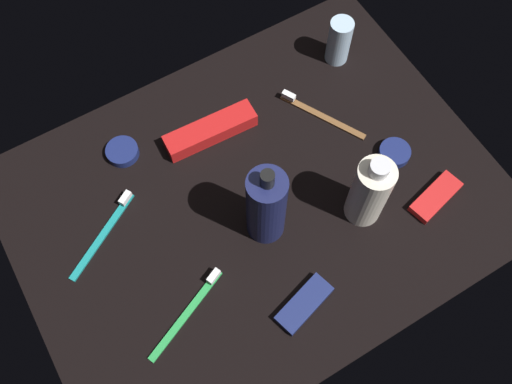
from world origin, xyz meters
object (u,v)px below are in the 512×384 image
Objects in this scene: cream_tin_left at (394,153)px; lotion_bottle at (266,206)px; deodorant_stick at (339,41)px; toothbrush_green at (190,308)px; snack_bar_red at (436,197)px; snack_bar_navy at (304,304)px; toothpaste_box_red at (210,131)px; bodywash_bottle at (370,192)px; cream_tin_right at (122,152)px; toothbrush_teal at (106,230)px; toothbrush_brown at (318,113)px.

lotion_bottle is at bearing 179.96° from cream_tin_left.
toothbrush_green is at bearing -148.41° from deodorant_stick.
snack_bar_red is (28.70, -10.91, -8.14)cm from lotion_bottle.
deodorant_stick is 0.59× the size of toothbrush_green.
snack_bar_navy is at bearing -28.50° from toothbrush_green.
snack_bar_red is (27.99, -31.88, -0.85)cm from toothpaste_box_red.
snack_bar_navy is 30.75cm from snack_bar_red.
bodywash_bottle is at bearing 145.51° from snack_bar_red.
snack_bar_red is at bearing -21.12° from bodywash_bottle.
cream_tin_right is at bearing 134.67° from bodywash_bottle.
toothbrush_teal is at bearing 154.30° from bodywash_bottle.
toothpaste_box_red is 16.64cm from cream_tin_right.
snack_bar_navy is (16.35, -8.88, 0.14)cm from toothbrush_green.
snack_bar_navy is (-32.75, -39.08, -4.26)cm from deodorant_stick.
snack_bar_navy is at bearing 174.52° from snack_bar_red.
lotion_bottle is 22.21cm from toothpaste_box_red.
snack_bar_navy is at bearing -91.13° from toothpaste_box_red.
bodywash_bottle is at bearing -116.20° from deodorant_stick.
deodorant_stick is 56.40cm from toothbrush_teal.
bodywash_bottle is at bearing -20.59° from lotion_bottle.
toothbrush_green is at bearing -72.66° from toothbrush_teal.
toothbrush_brown is at bearing 116.78° from cream_tin_left.
toothpaste_box_red is 2.96× the size of cream_tin_right.
toothbrush_teal is at bearing -160.31° from toothpaste_box_red.
toothbrush_teal is 1.54× the size of snack_bar_red.
toothbrush_green is 1.63× the size of snack_bar_navy.
cream_tin_right is at bearing 177.80° from deodorant_stick.
toothbrush_brown is at bearing -17.46° from cream_tin_right.
lotion_bottle reaches higher than snack_bar_red.
bodywash_bottle reaches higher than snack_bar_navy.
lotion_bottle is 1.94× the size of snack_bar_navy.
toothpaste_box_red reaches higher than snack_bar_red.
toothbrush_teal is 36.32cm from snack_bar_navy.
bodywash_bottle is 21.33cm from snack_bar_navy.
deodorant_stick is 35.19cm from snack_bar_red.
cream_tin_left is at bearing -0.04° from lotion_bottle.
toothbrush_brown is (38.46, 20.79, 0.00)cm from toothbrush_green.
bodywash_bottle is 15.14cm from snack_bar_red.
deodorant_stick is at bearing 34.18° from snack_bar_navy.
toothpaste_box_red reaches higher than toothbrush_teal.
toothpaste_box_red is at bearing 55.35° from toothbrush_green.
lotion_bottle is 17.35cm from bodywash_bottle.
toothbrush_brown is at bearing 1.47° from toothbrush_teal.
toothbrush_teal is (-40.46, 19.47, -7.22)cm from bodywash_bottle.
toothpaste_box_red is at bearing -16.58° from cream_tin_right.
lotion_bottle is 1.26× the size of toothbrush_teal.
toothbrush_brown is 37.00cm from snack_bar_navy.
toothbrush_green and toothbrush_teal have the same top height.
cream_tin_right is at bearing 120.63° from lotion_bottle.
toothpaste_box_red is 1.69× the size of snack_bar_navy.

